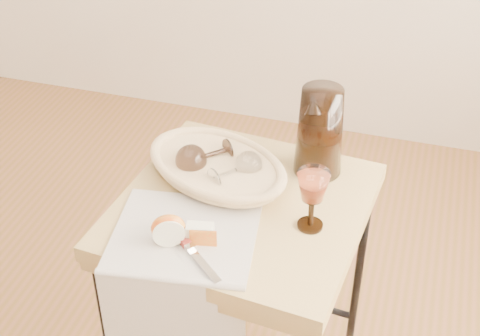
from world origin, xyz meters
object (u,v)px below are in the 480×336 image
(goblet_lying_a, at_px, (207,155))
(apple_half, at_px, (168,228))
(tea_towel, at_px, (184,235))
(table_knife, at_px, (192,250))
(side_table, at_px, (242,308))
(pitcher, at_px, (320,131))
(goblet_lying_b, at_px, (234,171))
(wine_goblet, at_px, (312,200))
(bread_basket, at_px, (217,169))

(goblet_lying_a, relative_size, apple_half, 1.68)
(tea_towel, height_order, table_knife, table_knife)
(side_table, height_order, pitcher, pitcher)
(tea_towel, xyz_separation_m, apple_half, (-0.03, -0.03, 0.04))
(goblet_lying_b, xyz_separation_m, wine_goblet, (0.22, -0.10, 0.03))
(tea_towel, xyz_separation_m, bread_basket, (0.00, 0.24, 0.02))
(goblet_lying_a, distance_m, pitcher, 0.29)
(apple_half, height_order, table_knife, apple_half)
(side_table, relative_size, pitcher, 2.69)
(goblet_lying_b, bearing_deg, tea_towel, -156.12)
(bread_basket, xyz_separation_m, goblet_lying_a, (-0.03, 0.02, 0.03))
(bread_basket, relative_size, apple_half, 4.48)
(side_table, relative_size, wine_goblet, 4.77)
(goblet_lying_b, bearing_deg, pitcher, -17.45)
(goblet_lying_b, relative_size, pitcher, 0.41)
(tea_towel, relative_size, goblet_lying_a, 2.48)
(bread_basket, xyz_separation_m, goblet_lying_b, (0.05, -0.02, 0.02))
(pitcher, bearing_deg, table_knife, -131.68)
(side_table, relative_size, goblet_lying_a, 5.64)
(pitcher, distance_m, wine_goblet, 0.23)
(side_table, xyz_separation_m, goblet_lying_b, (-0.04, 0.06, 0.42))
(goblet_lying_a, height_order, pitcher, pitcher)
(tea_towel, distance_m, apple_half, 0.06)
(apple_half, xyz_separation_m, table_knife, (0.06, -0.03, -0.03))
(apple_half, bearing_deg, pitcher, 29.59)
(goblet_lying_a, xyz_separation_m, table_knife, (0.07, -0.31, -0.04))
(side_table, relative_size, table_knife, 3.60)
(table_knife, bearing_deg, wine_goblet, 77.31)
(goblet_lying_a, height_order, table_knife, goblet_lying_a)
(tea_towel, height_order, bread_basket, bread_basket)
(goblet_lying_b, bearing_deg, apple_half, -160.11)
(bread_basket, height_order, table_knife, bread_basket)
(side_table, distance_m, bread_basket, 0.42)
(goblet_lying_b, xyz_separation_m, pitcher, (0.19, 0.13, 0.07))
(goblet_lying_b, relative_size, table_knife, 0.55)
(tea_towel, distance_m, pitcher, 0.44)
(side_table, xyz_separation_m, bread_basket, (-0.09, 0.08, 0.40))
(goblet_lying_b, distance_m, table_knife, 0.27)
(goblet_lying_a, xyz_separation_m, apple_half, (0.00, -0.28, -0.01))
(wine_goblet, bearing_deg, pitcher, 97.50)
(side_table, distance_m, wine_goblet, 0.49)
(side_table, height_order, wine_goblet, wine_goblet)
(goblet_lying_b, xyz_separation_m, apple_half, (-0.08, -0.25, -0.01))
(goblet_lying_a, bearing_deg, wine_goblet, 111.17)
(wine_goblet, height_order, table_knife, wine_goblet)
(tea_towel, relative_size, table_knife, 1.58)
(pitcher, xyz_separation_m, wine_goblet, (0.03, -0.23, -0.04))
(goblet_lying_b, height_order, apple_half, goblet_lying_b)
(wine_goblet, bearing_deg, goblet_lying_b, 155.47)
(wine_goblet, height_order, apple_half, wine_goblet)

